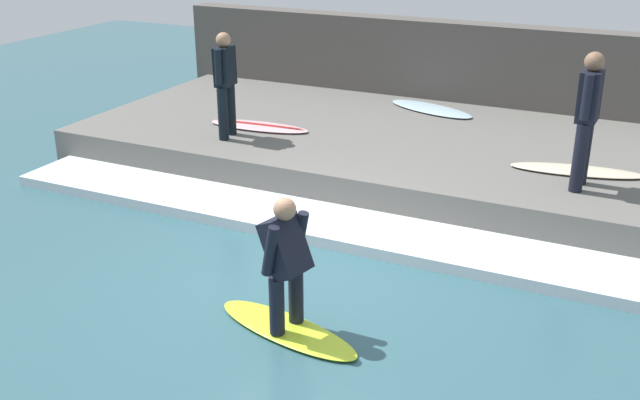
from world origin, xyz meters
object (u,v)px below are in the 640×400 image
object	(u,v)px
surfboard_riding	(287,329)
surfboard_waiting_near	(577,170)
surfer_riding	(286,258)
surfboard_spare	(431,109)
surfer_waiting_near	(587,113)
surfer_waiting_far	(225,79)
surfboard_waiting_far	(259,126)

from	to	relation	value
surfboard_riding	surfboard_waiting_near	xyz separation A→B (m)	(4.44, -2.07, 0.52)
surfer_riding	surfboard_waiting_near	world-z (taller)	surfer_riding
surfboard_spare	surfboard_riding	bearing A→B (deg)	-174.36
surfer_waiting_near	surfer_waiting_far	distance (m)	5.17
surfer_waiting_far	surfboard_spare	distance (m)	3.77
surfboard_riding	surfboard_waiting_near	world-z (taller)	surfboard_waiting_near
surfer_waiting_near	surfboard_spare	distance (m)	4.01
surfer_riding	surfboard_spare	bearing A→B (deg)	5.64
surfer_waiting_far	surfboard_waiting_far	world-z (taller)	surfer_waiting_far
surfer_riding	surfboard_waiting_far	bearing A→B (deg)	32.60
surfer_waiting_far	surfboard_spare	xyz separation A→B (m)	(2.80, -2.37, -0.87)
surfboard_riding	surfer_waiting_far	distance (m)	5.04
surfboard_riding	surfboard_waiting_far	bearing A→B (deg)	32.60
surfer_waiting_far	surfer_waiting_near	bearing A→B (deg)	-88.98
surfboard_riding	surfer_waiting_near	world-z (taller)	surfer_waiting_near
surfer_riding	surfer_waiting_near	bearing A→B (deg)	-29.01
surfboard_waiting_near	surfer_riding	bearing A→B (deg)	154.99
surfboard_riding	surfboard_waiting_far	distance (m)	5.25
surfboard_waiting_near	surfboard_spare	bearing A→B (deg)	51.67
surfboard_riding	surfboard_waiting_far	world-z (taller)	surfboard_waiting_far
surfer_riding	surfboard_spare	world-z (taller)	surfer_riding
surfer_waiting_near	surfboard_spare	xyz separation A→B (m)	(2.71, 2.80, -0.94)
surfboard_riding	surfer_waiting_far	bearing A→B (deg)	38.51
surfboard_riding	surfboard_waiting_near	size ratio (longest dim) A/B	0.97
surfer_waiting_far	surfboard_spare	bearing A→B (deg)	-40.17
surfer_riding	surfboard_waiting_far	distance (m)	5.23
surfer_waiting_near	surfboard_waiting_far	bearing A→B (deg)	84.03
surfer_waiting_near	surfboard_spare	size ratio (longest dim) A/B	0.99
surfer_riding	surfboard_waiting_near	distance (m)	4.91
surfer_riding	surfboard_spare	size ratio (longest dim) A/B	0.78
surfer_waiting_near	surfboard_waiting_near	xyz separation A→B (m)	(0.56, 0.08, -0.94)
surfer_riding	surfer_waiting_near	distance (m)	4.49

